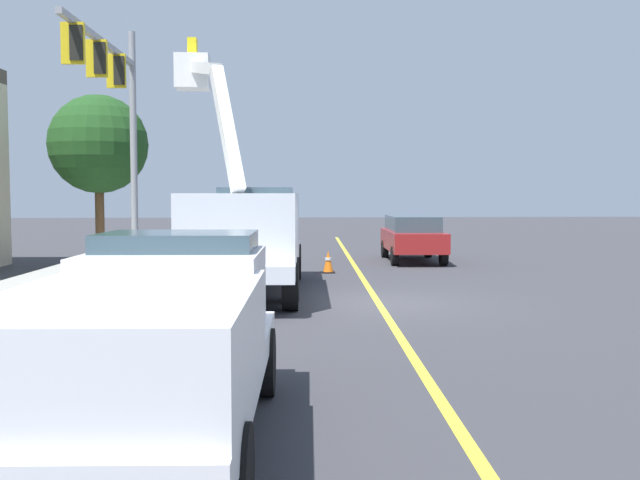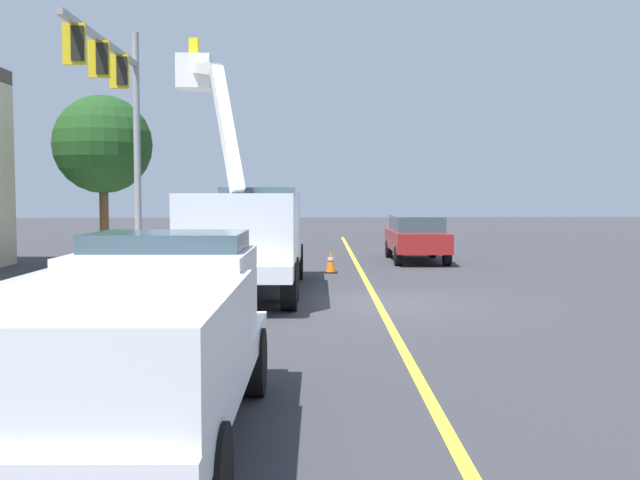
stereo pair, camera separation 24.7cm
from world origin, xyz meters
TOP-DOWN VIEW (x-y plane):
  - ground at (0.00, 0.00)m, footprint 120.00×120.00m
  - sidewalk_far_side at (0.43, 8.29)m, footprint 60.11×6.69m
  - lane_centre_stripe at (0.00, 0.00)m, footprint 49.94×2.73m
  - utility_bucket_truck at (2.18, 3.05)m, footprint 8.32×3.44m
  - service_pickup_truck at (-9.20, 3.60)m, footprint 5.70×2.42m
  - passing_minivan at (10.21, -2.79)m, footprint 4.89×2.15m
  - traffic_cone_mid_front at (6.44, 0.65)m, footprint 0.40×0.40m
  - traffic_signal_mast at (5.50, 7.01)m, footprint 6.99×0.77m
  - street_tree_right at (9.96, 8.56)m, footprint 3.49×3.49m

SIDE VIEW (x-z plane):
  - ground at x=0.00m, z-range 0.00..0.00m
  - lane_centre_stripe at x=0.00m, z-range 0.00..0.01m
  - sidewalk_far_side at x=0.43m, z-range 0.00..0.12m
  - traffic_cone_mid_front at x=6.44m, z-range -0.01..0.71m
  - passing_minivan at x=10.21m, z-range 0.13..1.82m
  - service_pickup_truck at x=-9.20m, z-range 0.09..2.15m
  - utility_bucket_truck at x=2.18m, z-range -1.73..4.94m
  - street_tree_right at x=9.96m, z-range 1.24..7.25m
  - traffic_signal_mast at x=5.50m, z-range 1.45..9.18m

